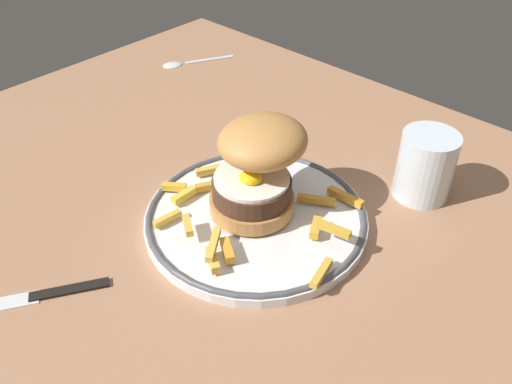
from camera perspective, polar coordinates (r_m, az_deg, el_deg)
name	(u,v)px	position (r cm, az deg, el deg)	size (l,w,h in cm)	color
ground_plane	(258,276)	(60.85, 0.25, -8.83)	(116.68, 90.79, 4.00)	#9F7152
dinner_plate	(256,217)	(63.71, 0.00, -2.66)	(26.19, 26.19, 1.60)	silver
burger	(257,166)	(61.04, 0.14, 2.76)	(14.44, 14.47, 11.06)	#BB7F42
fries_pile	(250,219)	(61.36, -0.68, -2.84)	(24.29, 19.82, 2.36)	gold
water_glass	(425,169)	(69.42, 17.33, 2.30)	(6.92, 6.92, 8.60)	silver
knife	(34,296)	(60.31, -22.38, -10.11)	(10.72, 16.11, 0.70)	black
spoon	(181,62)	(101.68, -7.95, 13.37)	(7.69, 12.57, 0.90)	silver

